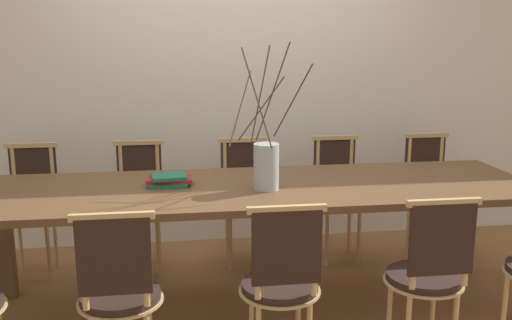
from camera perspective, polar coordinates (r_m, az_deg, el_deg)
ground_plane at (r=3.55m, az=-0.00°, el=-14.53°), size 16.00×16.00×0.00m
wall_rear at (r=4.40m, az=-2.34°, el=12.27°), size 12.00×0.06×3.20m
dining_table at (r=3.30m, az=-0.00°, el=-3.93°), size 3.23×0.94×0.76m
chair_near_left at (r=2.66m, az=-13.54°, el=-12.59°), size 0.39×0.39×0.89m
chair_near_center at (r=2.68m, az=2.57°, el=-11.99°), size 0.39×0.39×0.89m
chair_near_right at (r=2.89m, az=16.84°, el=-10.68°), size 0.39×0.39×0.89m
chair_far_leftend at (r=4.14m, az=-21.49°, el=-4.06°), size 0.39×0.39×0.89m
chair_far_left at (r=4.03m, az=-11.55°, el=-3.86°), size 0.39×0.39×0.89m
chair_far_center at (r=4.05m, az=-1.18°, el=-3.53°), size 0.39×0.39×0.89m
chair_far_right at (r=4.18m, az=8.17°, el=-3.14°), size 0.39×0.39×0.89m
chair_far_rightend at (r=4.43m, az=16.96°, el=-2.69°), size 0.39×0.39×0.89m
vase_centerpiece at (r=3.17m, az=1.03°, el=-0.42°), size 0.45×0.38×0.81m
book_stack at (r=3.31m, az=-8.70°, el=-2.01°), size 0.26×0.19×0.06m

